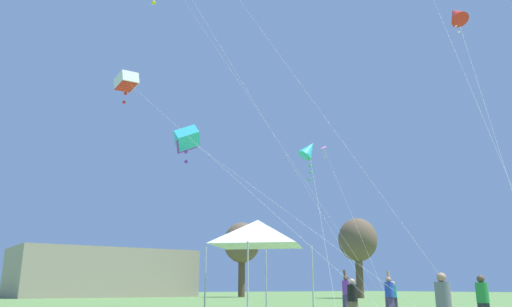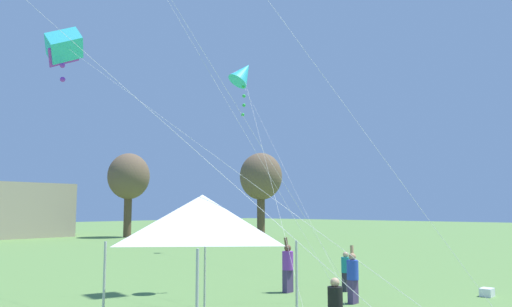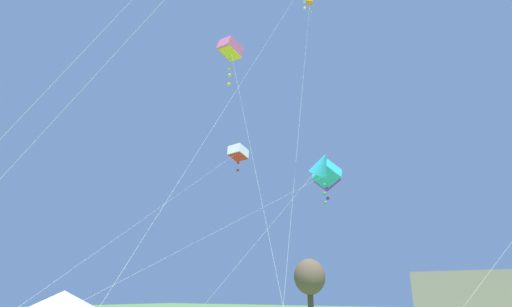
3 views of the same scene
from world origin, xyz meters
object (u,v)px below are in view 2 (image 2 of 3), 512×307
(festival_tent, at_px, (202,218))
(person_blue_shirt, at_px, (353,275))
(cooler_box, at_px, (487,292))
(kite_cyan_box_2, at_px, (64,47))
(person_purple_shirt, at_px, (288,266))
(person_teal_shirt, at_px, (346,270))
(kite_pink_delta_0, at_px, (238,74))
(kite_cyan_diamond_7, at_px, (243,74))

(festival_tent, xyz_separation_m, person_blue_shirt, (8.77, 1.77, -2.13))
(festival_tent, relative_size, cooler_box, 6.50)
(person_blue_shirt, bearing_deg, kite_cyan_box_2, 68.96)
(person_purple_shirt, bearing_deg, person_blue_shirt, 173.02)
(person_teal_shirt, bearing_deg, person_blue_shirt, -108.71)
(festival_tent, bearing_deg, person_purple_shirt, 28.11)
(kite_cyan_box_2, bearing_deg, kite_pink_delta_0, 12.69)
(kite_pink_delta_0, relative_size, kite_cyan_diamond_7, 1.64)
(person_blue_shirt, relative_size, kite_pink_delta_0, 0.13)
(festival_tent, xyz_separation_m, person_teal_shirt, (10.84, 3.27, -2.25))
(festival_tent, distance_m, person_teal_shirt, 11.54)
(person_blue_shirt, height_order, kite_cyan_diamond_7, kite_cyan_diamond_7)
(cooler_box, xyz_separation_m, person_purple_shirt, (-4.20, 6.16, 0.88))
(person_blue_shirt, bearing_deg, person_purple_shirt, 45.15)
(festival_tent, xyz_separation_m, cooler_box, (13.30, -1.30, -2.94))
(kite_cyan_diamond_7, bearing_deg, festival_tent, -141.90)
(kite_pink_delta_0, bearing_deg, person_purple_shirt, -130.40)
(cooler_box, distance_m, kite_pink_delta_0, 24.90)
(festival_tent, height_order, person_teal_shirt, festival_tent)
(person_blue_shirt, relative_size, kite_cyan_box_2, 0.09)
(kite_pink_delta_0, bearing_deg, cooler_box, -110.36)
(person_blue_shirt, distance_m, kite_cyan_diamond_7, 9.14)
(festival_tent, bearing_deg, person_blue_shirt, 11.38)
(festival_tent, distance_m, kite_cyan_box_2, 17.36)
(cooler_box, xyz_separation_m, person_blue_shirt, (-4.53, 3.07, 0.81))
(kite_pink_delta_0, height_order, kite_cyan_box_2, kite_pink_delta_0)
(cooler_box, height_order, kite_cyan_diamond_7, kite_cyan_diamond_7)
(cooler_box, distance_m, kite_cyan_box_2, 21.23)
(person_purple_shirt, relative_size, kite_cyan_box_2, 0.09)
(kite_pink_delta_0, bearing_deg, kite_cyan_box_2, -167.31)
(person_purple_shirt, height_order, kite_cyan_diamond_7, kite_cyan_diamond_7)
(person_purple_shirt, height_order, person_teal_shirt, person_purple_shirt)
(person_blue_shirt, bearing_deg, kite_pink_delta_0, 15.73)
(festival_tent, relative_size, person_purple_shirt, 1.66)
(person_blue_shirt, bearing_deg, person_teal_shirt, -2.71)
(kite_cyan_diamond_7, bearing_deg, cooler_box, -55.66)
(festival_tent, bearing_deg, cooler_box, -5.58)
(kite_pink_delta_0, bearing_deg, person_teal_shirt, -122.88)
(person_purple_shirt, bearing_deg, kite_pink_delta_0, -41.35)
(person_teal_shirt, bearing_deg, kite_cyan_diamond_7, 167.12)
(cooler_box, height_order, kite_pink_delta_0, kite_pink_delta_0)
(person_teal_shirt, bearing_deg, kite_cyan_box_2, 153.65)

